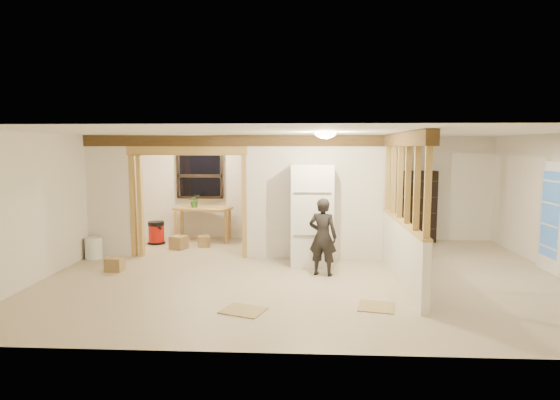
# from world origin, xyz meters

# --- Properties ---
(floor) EXTENTS (9.00, 6.50, 0.01)m
(floor) POSITION_xyz_m (0.00, 0.00, -0.01)
(floor) COLOR #BFAB8E
(floor) RESTS_ON ground
(ceiling) EXTENTS (9.00, 6.50, 0.01)m
(ceiling) POSITION_xyz_m (0.00, 0.00, 2.50)
(ceiling) COLOR white
(wall_back) EXTENTS (9.00, 0.01, 2.50)m
(wall_back) POSITION_xyz_m (0.00, 3.25, 1.25)
(wall_back) COLOR silver
(wall_back) RESTS_ON floor
(wall_front) EXTENTS (9.00, 0.01, 2.50)m
(wall_front) POSITION_xyz_m (0.00, -3.25, 1.25)
(wall_front) COLOR silver
(wall_front) RESTS_ON floor
(wall_left) EXTENTS (0.01, 6.50, 2.50)m
(wall_left) POSITION_xyz_m (-4.50, 0.00, 1.25)
(wall_left) COLOR silver
(wall_left) RESTS_ON floor
(partition_left_stub) EXTENTS (0.90, 0.12, 2.50)m
(partition_left_stub) POSITION_xyz_m (-4.05, 1.20, 1.25)
(partition_left_stub) COLOR silver
(partition_left_stub) RESTS_ON floor
(partition_center) EXTENTS (2.80, 0.12, 2.50)m
(partition_center) POSITION_xyz_m (0.20, 1.20, 1.25)
(partition_center) COLOR silver
(partition_center) RESTS_ON floor
(doorway_frame) EXTENTS (2.46, 0.14, 2.20)m
(doorway_frame) POSITION_xyz_m (-2.40, 1.20, 1.10)
(doorway_frame) COLOR tan
(doorway_frame) RESTS_ON floor
(header_beam_back) EXTENTS (7.00, 0.18, 0.22)m
(header_beam_back) POSITION_xyz_m (-1.00, 1.20, 2.38)
(header_beam_back) COLOR #51391C
(header_beam_back) RESTS_ON ceiling
(header_beam_right) EXTENTS (0.18, 3.30, 0.22)m
(header_beam_right) POSITION_xyz_m (1.60, -0.40, 2.38)
(header_beam_right) COLOR #51391C
(header_beam_right) RESTS_ON ceiling
(pony_wall) EXTENTS (0.12, 3.20, 1.00)m
(pony_wall) POSITION_xyz_m (1.60, -0.40, 0.50)
(pony_wall) COLOR silver
(pony_wall) RESTS_ON floor
(stud_partition) EXTENTS (0.14, 3.20, 1.32)m
(stud_partition) POSITION_xyz_m (1.60, -0.40, 1.66)
(stud_partition) COLOR tan
(stud_partition) RESTS_ON pony_wall
(window_back) EXTENTS (1.12, 0.10, 1.10)m
(window_back) POSITION_xyz_m (-2.60, 3.17, 1.55)
(window_back) COLOR black
(window_back) RESTS_ON wall_back
(french_door) EXTENTS (0.12, 0.86, 2.00)m
(french_door) POSITION_xyz_m (4.42, 0.40, 1.00)
(french_door) COLOR white
(french_door) RESTS_ON floor
(ceiling_dome_main) EXTENTS (0.36, 0.36, 0.16)m
(ceiling_dome_main) POSITION_xyz_m (0.30, -0.50, 2.48)
(ceiling_dome_main) COLOR #FFEABF
(ceiling_dome_main) RESTS_ON ceiling
(ceiling_dome_util) EXTENTS (0.32, 0.32, 0.14)m
(ceiling_dome_util) POSITION_xyz_m (-2.50, 2.30, 2.48)
(ceiling_dome_util) COLOR #FFEABF
(ceiling_dome_util) RESTS_ON ceiling
(hanging_bulb) EXTENTS (0.07, 0.07, 0.07)m
(hanging_bulb) POSITION_xyz_m (-2.00, 1.60, 2.18)
(hanging_bulb) COLOR #FFD88C
(hanging_bulb) RESTS_ON ceiling
(refrigerator) EXTENTS (0.80, 0.77, 1.93)m
(refrigerator) POSITION_xyz_m (0.12, 0.75, 0.97)
(refrigerator) COLOR silver
(refrigerator) RESTS_ON floor
(woman) EXTENTS (0.58, 0.46, 1.38)m
(woman) POSITION_xyz_m (0.29, -0.05, 0.69)
(woman) COLOR black
(woman) RESTS_ON floor
(work_table) EXTENTS (1.40, 0.90, 0.82)m
(work_table) POSITION_xyz_m (-2.46, 2.84, 0.41)
(work_table) COLOR tan
(work_table) RESTS_ON floor
(potted_plant) EXTENTS (0.34, 0.31, 0.32)m
(potted_plant) POSITION_xyz_m (-2.66, 2.84, 0.97)
(potted_plant) COLOR #236424
(potted_plant) RESTS_ON work_table
(shop_vac) EXTENTS (0.52, 0.52, 0.53)m
(shop_vac) POSITION_xyz_m (-3.49, 2.44, 0.27)
(shop_vac) COLOR #AD150B
(shop_vac) RESTS_ON floor
(bookshelf) EXTENTS (0.85, 0.28, 1.70)m
(bookshelf) POSITION_xyz_m (2.67, 3.04, 0.85)
(bookshelf) COLOR black
(bookshelf) RESTS_ON floor
(bucket) EXTENTS (0.42, 0.42, 0.43)m
(bucket) POSITION_xyz_m (-4.30, 0.94, 0.21)
(bucket) COLOR white
(bucket) RESTS_ON floor
(box_util_a) EXTENTS (0.42, 0.40, 0.29)m
(box_util_a) POSITION_xyz_m (-2.82, 1.93, 0.14)
(box_util_a) COLOR #967848
(box_util_a) RESTS_ON floor
(box_util_b) EXTENTS (0.33, 0.33, 0.24)m
(box_util_b) POSITION_xyz_m (-2.32, 2.19, 0.12)
(box_util_b) COLOR #967848
(box_util_b) RESTS_ON floor
(box_front) EXTENTS (0.32, 0.27, 0.24)m
(box_front) POSITION_xyz_m (-3.49, 0.01, 0.12)
(box_front) COLOR #967848
(box_front) RESTS_ON floor
(floor_panel_near) EXTENTS (0.58, 0.58, 0.02)m
(floor_panel_near) POSITION_xyz_m (0.99, -1.70, 0.01)
(floor_panel_near) COLOR tan
(floor_panel_near) RESTS_ON floor
(floor_panel_far) EXTENTS (0.69, 0.62, 0.02)m
(floor_panel_far) POSITION_xyz_m (-0.87, -1.95, 0.01)
(floor_panel_far) COLOR tan
(floor_panel_far) RESTS_ON floor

